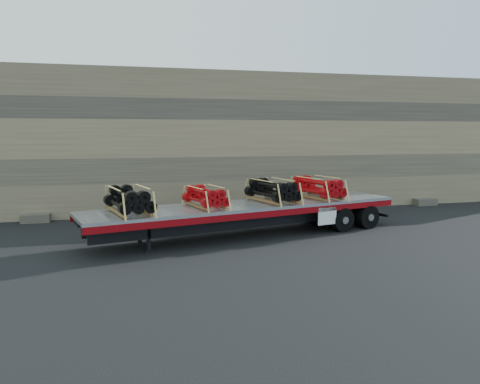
{
  "coord_description": "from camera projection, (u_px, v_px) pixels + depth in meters",
  "views": [
    {
      "loc": [
        -4.31,
        -17.51,
        3.95
      ],
      "look_at": [
        0.44,
        0.85,
        1.56
      ],
      "focal_mm": 35.0,
      "sensor_mm": 36.0,
      "label": 1
    }
  ],
  "objects": [
    {
      "name": "ground",
      "position": [
        235.0,
        234.0,
        18.39
      ],
      "size": [
        120.0,
        120.0,
        0.0
      ],
      "primitive_type": "plane",
      "color": "black",
      "rests_on": "ground"
    },
    {
      "name": "rock_wall",
      "position": [
        204.0,
        142.0,
        24.19
      ],
      "size": [
        44.0,
        3.0,
        7.0
      ],
      "primitive_type": "cube",
      "color": "#7A6B54",
      "rests_on": "ground"
    },
    {
      "name": "trailer",
      "position": [
        247.0,
        220.0,
        18.01
      ],
      "size": [
        12.86,
        5.31,
        1.26
      ],
      "primitive_type": null,
      "rotation": [
        0.0,
        0.0,
        0.24
      ],
      "color": "#ACAFB4",
      "rests_on": "ground"
    },
    {
      "name": "bundle_front",
      "position": [
        129.0,
        201.0,
        15.75
      ],
      "size": [
        1.72,
        2.61,
        0.85
      ],
      "primitive_type": null,
      "rotation": [
        0.0,
        0.0,
        0.24
      ],
      "color": "black",
      "rests_on": "trailer"
    },
    {
      "name": "bundle_midfront",
      "position": [
        205.0,
        197.0,
        17.06
      ],
      "size": [
        1.47,
        2.23,
        0.73
      ],
      "primitive_type": null,
      "rotation": [
        0.0,
        0.0,
        0.24
      ],
      "color": "#A3080D",
      "rests_on": "trailer"
    },
    {
      "name": "bundle_midrear",
      "position": [
        272.0,
        191.0,
        18.39
      ],
      "size": [
        1.71,
        2.59,
        0.84
      ],
      "primitive_type": null,
      "rotation": [
        0.0,
        0.0,
        0.24
      ],
      "color": "black",
      "rests_on": "trailer"
    },
    {
      "name": "bundle_rear",
      "position": [
        317.0,
        188.0,
        19.42
      ],
      "size": [
        1.71,
        2.59,
        0.84
      ],
      "primitive_type": null,
      "rotation": [
        0.0,
        0.0,
        0.24
      ],
      "color": "#A3080D",
      "rests_on": "trailer"
    }
  ]
}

